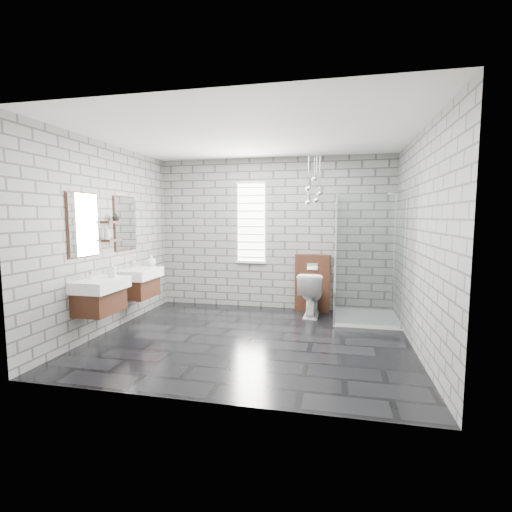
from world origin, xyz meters
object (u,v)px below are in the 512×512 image
(vanity_left, at_px, (98,286))
(cistern_panel, at_px, (312,283))
(shower_enclosure, at_px, (360,290))
(toilet, at_px, (311,294))
(vanity_right, at_px, (137,275))

(vanity_left, bearing_deg, cistern_panel, 40.89)
(shower_enclosure, xyz_separation_m, toilet, (-0.78, 0.20, -0.13))
(vanity_left, height_order, toilet, vanity_left)
(vanity_right, relative_size, shower_enclosure, 0.77)
(vanity_right, xyz_separation_m, cistern_panel, (2.63, 1.30, -0.26))
(vanity_left, height_order, shower_enclosure, shower_enclosure)
(vanity_left, height_order, cistern_panel, vanity_left)
(vanity_left, distance_m, toilet, 3.31)
(vanity_right, xyz_separation_m, shower_enclosure, (3.41, 0.78, -0.25))
(vanity_left, xyz_separation_m, shower_enclosure, (3.41, 1.76, -0.25))
(shower_enclosure, height_order, toilet, shower_enclosure)
(cistern_panel, distance_m, toilet, 0.35)
(vanity_right, bearing_deg, vanity_left, -90.00)
(vanity_right, xyz_separation_m, toilet, (2.63, 0.97, -0.39))
(vanity_left, distance_m, cistern_panel, 3.49)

